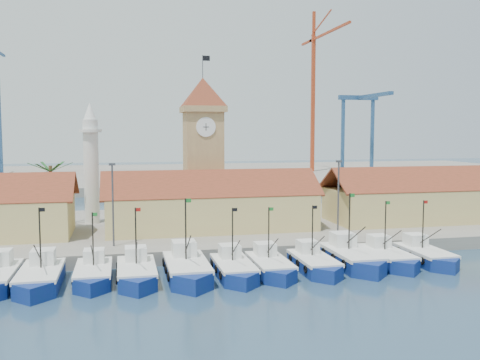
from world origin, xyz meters
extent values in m
plane|color=#1B354A|center=(0.00, 0.00, 0.00)|extent=(400.00, 400.00, 0.00)
cube|color=gray|center=(0.00, 24.00, 0.75)|extent=(140.00, 32.00, 1.50)
cube|color=gray|center=(0.00, 110.00, 1.00)|extent=(240.00, 80.00, 2.00)
cube|color=navy|center=(-18.34, 3.08, 0.51)|extent=(3.55, 8.02, 1.82)
cube|color=navy|center=(-18.34, -0.93, 0.51)|extent=(3.54, 3.54, 1.82)
cube|color=silver|center=(-18.34, 3.08, 1.42)|extent=(3.62, 8.24, 0.35)
cube|color=silver|center=(-18.34, 5.08, 2.23)|extent=(2.13, 2.23, 1.42)
cylinder|color=black|center=(-18.34, 3.59, 4.25)|extent=(0.14, 0.14, 5.67)
cube|color=black|center=(-18.08, 3.59, 6.89)|extent=(0.51, 0.02, 0.35)
cube|color=navy|center=(-13.75, 3.54, 0.46)|extent=(3.22, 7.28, 1.65)
cube|color=navy|center=(-13.75, -0.10, 0.46)|extent=(3.22, 3.22, 1.65)
cube|color=silver|center=(-13.75, 3.54, 1.29)|extent=(3.28, 7.48, 0.32)
cube|color=silver|center=(-13.75, 5.36, 2.02)|extent=(1.93, 2.02, 1.29)
cylinder|color=black|center=(-13.75, 4.00, 3.86)|extent=(0.13, 0.13, 5.15)
cube|color=#197226|center=(-13.52, 4.00, 6.25)|extent=(0.46, 0.02, 0.32)
cube|color=navy|center=(-9.84, 2.94, 0.49)|extent=(3.42, 7.74, 1.76)
cube|color=navy|center=(-9.84, -0.93, 0.49)|extent=(3.42, 3.42, 1.76)
cube|color=silver|center=(-9.84, 2.94, 1.37)|extent=(3.49, 7.95, 0.34)
cube|color=silver|center=(-9.84, 4.87, 2.15)|extent=(2.05, 2.15, 1.37)
cylinder|color=black|center=(-9.84, 3.43, 4.10)|extent=(0.14, 0.14, 5.47)
cube|color=#A5140F|center=(-9.60, 3.43, 6.64)|extent=(0.49, 0.02, 0.34)
cube|color=navy|center=(-5.16, 2.94, 0.54)|extent=(3.79, 8.57, 1.95)
cube|color=navy|center=(-5.16, -1.35, 0.54)|extent=(3.79, 3.79, 1.95)
cube|color=silver|center=(-5.16, 2.94, 1.52)|extent=(3.86, 8.81, 0.38)
cube|color=silver|center=(-5.16, 5.08, 2.38)|extent=(2.27, 2.38, 1.52)
cylinder|color=black|center=(-5.16, 3.48, 4.55)|extent=(0.15, 0.15, 6.06)
cube|color=#197226|center=(-4.88, 3.48, 7.36)|extent=(0.54, 0.02, 0.38)
cube|color=navy|center=(-0.71, 2.46, 0.47)|extent=(3.30, 7.47, 1.70)
cube|color=navy|center=(-0.71, -1.28, 0.47)|extent=(3.30, 3.30, 1.70)
cube|color=silver|center=(-0.71, 2.46, 1.32)|extent=(3.37, 7.68, 0.33)
cube|color=silver|center=(-0.71, 4.32, 2.08)|extent=(1.98, 2.08, 1.32)
cylinder|color=black|center=(-0.71, 2.93, 3.96)|extent=(0.13, 0.13, 5.28)
cube|color=black|center=(-0.47, 2.93, 6.42)|extent=(0.47, 0.02, 0.33)
cube|color=navy|center=(3.00, 2.77, 0.46)|extent=(3.25, 7.36, 1.67)
cube|color=navy|center=(3.00, -0.91, 0.46)|extent=(3.25, 3.25, 1.67)
cube|color=silver|center=(3.00, 2.77, 1.30)|extent=(3.32, 7.56, 0.33)
cube|color=silver|center=(3.00, 4.61, 2.04)|extent=(1.95, 2.04, 1.30)
cylinder|color=black|center=(3.00, 3.23, 3.90)|extent=(0.13, 0.13, 5.20)
cube|color=#197226|center=(3.23, 3.23, 6.32)|extent=(0.46, 0.02, 0.33)
cube|color=navy|center=(7.56, 2.82, 0.47)|extent=(3.27, 7.40, 1.68)
cube|color=navy|center=(7.56, -0.87, 0.47)|extent=(3.27, 3.27, 1.68)
cube|color=silver|center=(7.56, 2.82, 1.31)|extent=(3.33, 7.60, 0.33)
cube|color=silver|center=(7.56, 4.67, 2.05)|extent=(1.96, 2.05, 1.31)
cylinder|color=black|center=(7.56, 3.29, 3.92)|extent=(0.13, 0.13, 5.23)
cube|color=black|center=(7.80, 3.29, 6.35)|extent=(0.47, 0.02, 0.33)
cube|color=navy|center=(11.99, 3.78, 0.54)|extent=(3.76, 8.52, 1.94)
cube|color=navy|center=(11.99, -0.48, 0.54)|extent=(3.76, 3.76, 1.94)
cube|color=silver|center=(11.99, 3.78, 1.51)|extent=(3.84, 8.76, 0.38)
cube|color=silver|center=(11.99, 5.91, 2.37)|extent=(2.26, 2.37, 1.51)
cylinder|color=black|center=(11.99, 4.32, 4.52)|extent=(0.15, 0.15, 6.02)
cube|color=#197226|center=(12.26, 4.32, 7.31)|extent=(0.54, 0.02, 0.38)
cube|color=navy|center=(15.98, 3.62, 0.47)|extent=(3.32, 7.52, 1.71)
cube|color=navy|center=(15.98, -0.14, 0.47)|extent=(3.32, 3.32, 1.71)
cube|color=silver|center=(15.98, 3.62, 1.33)|extent=(3.39, 7.73, 0.33)
cube|color=silver|center=(15.98, 5.50, 2.09)|extent=(1.99, 2.09, 1.33)
cylinder|color=black|center=(15.98, 4.10, 3.99)|extent=(0.13, 0.13, 5.32)
cube|color=#197226|center=(16.21, 4.10, 6.45)|extent=(0.47, 0.02, 0.33)
cube|color=navy|center=(20.26, 3.42, 0.47)|extent=(3.31, 7.49, 1.70)
cube|color=navy|center=(20.26, -0.32, 0.47)|extent=(3.31, 3.31, 1.70)
cube|color=silver|center=(20.26, 3.42, 1.32)|extent=(3.38, 7.70, 0.33)
cube|color=silver|center=(20.26, 5.30, 2.08)|extent=(1.99, 2.08, 1.32)
cylinder|color=black|center=(20.26, 3.90, 3.97)|extent=(0.13, 0.13, 5.29)
cube|color=#A5140F|center=(20.49, 3.90, 6.43)|extent=(0.47, 0.02, 0.33)
cube|color=tan|center=(0.00, 20.00, 3.75)|extent=(26.00, 10.00, 4.50)
cube|color=brown|center=(0.00, 17.50, 7.50)|extent=(27.04, 5.13, 3.21)
cube|color=brown|center=(0.00, 22.50, 7.50)|extent=(27.04, 5.13, 3.21)
cube|color=tan|center=(32.00, 20.00, 3.75)|extent=(30.00, 10.00, 4.50)
cube|color=brown|center=(32.00, 17.50, 7.50)|extent=(31.20, 5.13, 3.21)
cube|color=brown|center=(32.00, 22.50, 7.50)|extent=(31.20, 5.13, 3.21)
cube|color=tan|center=(0.00, 26.00, 9.00)|extent=(5.00, 5.00, 15.00)
cube|color=tan|center=(0.00, 26.00, 16.90)|extent=(5.80, 5.80, 0.80)
pyramid|color=brown|center=(0.00, 26.00, 19.20)|extent=(5.80, 5.80, 4.00)
cylinder|color=white|center=(0.00, 23.45, 14.50)|extent=(2.60, 0.15, 2.60)
cube|color=black|center=(0.00, 23.37, 14.50)|extent=(0.08, 0.02, 1.00)
cube|color=black|center=(0.00, 23.37, 14.50)|extent=(0.80, 0.02, 0.08)
cylinder|color=#3F3F44|center=(0.00, 26.00, 22.70)|extent=(0.10, 0.10, 3.00)
cube|color=black|center=(0.50, 26.00, 23.80)|extent=(1.00, 0.03, 0.70)
cylinder|color=silver|center=(-15.00, 28.00, 8.50)|extent=(2.00, 2.00, 14.00)
cylinder|color=silver|center=(-15.00, 28.00, 14.00)|extent=(3.00, 3.00, 0.40)
cone|color=silver|center=(-15.00, 28.00, 16.60)|extent=(1.80, 1.80, 2.40)
cylinder|color=brown|center=(-20.00, 26.00, 5.50)|extent=(0.44, 0.44, 8.00)
cube|color=#1B501F|center=(-18.60, 26.00, 9.30)|extent=(2.80, 0.35, 1.18)
cube|color=#1B501F|center=(-19.30, 27.21, 9.30)|extent=(1.71, 2.60, 1.18)
cube|color=#1B501F|center=(-20.70, 27.21, 9.30)|extent=(1.71, 2.60, 1.18)
cube|color=#1B501F|center=(-21.40, 26.00, 9.30)|extent=(2.80, 0.35, 1.18)
cube|color=#1B501F|center=(-20.70, 24.79, 9.30)|extent=(1.71, 2.60, 1.18)
cube|color=#1B501F|center=(-19.30, 24.79, 9.30)|extent=(1.71, 2.60, 1.18)
cylinder|color=#3F3F44|center=(-12.00, 12.00, 6.00)|extent=(0.20, 0.20, 9.00)
cube|color=#3F3F44|center=(-12.00, 12.00, 10.40)|extent=(0.70, 0.25, 0.25)
cylinder|color=#3F3F44|center=(14.00, 12.00, 6.00)|extent=(0.20, 0.20, 9.00)
cube|color=#3F3F44|center=(14.00, 12.00, 10.40)|extent=(0.70, 0.25, 0.25)
cube|color=#284E7B|center=(-42.75, 113.00, 35.27)|extent=(0.60, 10.00, 0.60)
cube|color=#AC391A|center=(45.12, 105.00, 22.00)|extent=(1.00, 1.00, 40.00)
cube|color=#AC391A|center=(45.12, 93.58, 41.00)|extent=(0.60, 28.56, 0.60)
cube|color=#AC391A|center=(45.12, 110.00, 41.00)|extent=(0.60, 10.00, 0.60)
cube|color=#AC391A|center=(45.12, 105.00, 45.50)|extent=(0.80, 0.80, 7.00)
cube|color=#284E7B|center=(57.00, 110.00, 13.00)|extent=(0.90, 0.90, 22.00)
cube|color=#284E7B|center=(67.00, 110.00, 13.00)|extent=(0.90, 0.90, 22.00)
cube|color=#284E7B|center=(62.00, 110.00, 24.50)|extent=(13.00, 1.40, 1.40)
cube|color=#284E7B|center=(62.00, 100.00, 24.50)|extent=(1.40, 22.00, 1.00)
camera|label=1|loc=(-11.07, -46.72, 13.89)|focal=40.00mm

